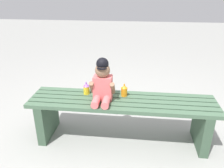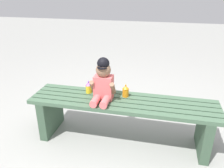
% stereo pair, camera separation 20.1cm
% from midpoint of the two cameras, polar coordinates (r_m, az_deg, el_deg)
% --- Properties ---
extents(ground_plane, '(16.00, 16.00, 0.00)m').
position_cam_midpoint_polar(ground_plane, '(2.36, -0.11, -13.66)').
color(ground_plane, '#999993').
extents(park_bench, '(1.75, 0.40, 0.44)m').
position_cam_midpoint_polar(park_bench, '(2.19, -0.11, -7.33)').
color(park_bench, '#47664C').
rests_on(park_bench, ground_plane).
extents(child_figure, '(0.23, 0.27, 0.40)m').
position_cam_midpoint_polar(child_figure, '(2.05, -5.23, 0.31)').
color(child_figure, '#E56666').
rests_on(child_figure, park_bench).
extents(sippy_cup_left, '(0.06, 0.06, 0.12)m').
position_cam_midpoint_polar(sippy_cup_left, '(2.24, -9.02, -1.18)').
color(sippy_cup_left, yellow).
rests_on(sippy_cup_left, park_bench).
extents(sippy_cup_right, '(0.06, 0.06, 0.12)m').
position_cam_midpoint_polar(sippy_cup_right, '(2.17, 0.45, -1.67)').
color(sippy_cup_right, orange).
rests_on(sippy_cup_right, park_bench).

